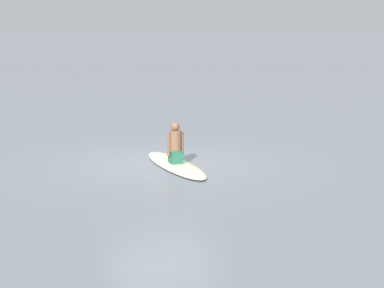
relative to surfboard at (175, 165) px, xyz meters
name	(u,v)px	position (x,y,z in m)	size (l,w,h in m)	color
ground_plane	(163,165)	(-0.32, -0.17, -0.04)	(400.00, 400.00, 0.00)	gray
surfboard	(175,165)	(0.00, 0.00, 0.00)	(3.02, 0.72, 0.08)	silver
person_paddler	(175,145)	(0.00, 0.00, 0.45)	(0.31, 0.39, 0.90)	#26664C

